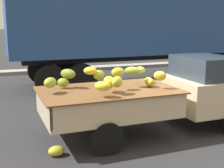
# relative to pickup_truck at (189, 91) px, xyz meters

# --- Properties ---
(ground) EXTENTS (220.00, 220.00, 0.00)m
(ground) POSITION_rel_pickup_truck_xyz_m (-0.52, -0.02, -0.89)
(ground) COLOR #28282B
(curb_strip) EXTENTS (80.00, 0.80, 0.16)m
(curb_strip) POSITION_rel_pickup_truck_xyz_m (-0.52, 9.56, -0.81)
(curb_strip) COLOR gray
(curb_strip) RESTS_ON ground
(pickup_truck) EXTENTS (5.24, 1.91, 1.70)m
(pickup_truck) POSITION_rel_pickup_truck_xyz_m (0.00, 0.00, 0.00)
(pickup_truck) COLOR #CCB793
(pickup_truck) RESTS_ON ground
(semi_trailer) EXTENTS (12.02, 2.72, 3.95)m
(semi_trailer) POSITION_rel_pickup_truck_xyz_m (2.00, 5.52, 1.65)
(semi_trailer) COLOR navy
(semi_trailer) RESTS_ON ground
(fallen_banana_bunch_near_tailgate) EXTENTS (0.32, 0.26, 0.20)m
(fallen_banana_bunch_near_tailgate) POSITION_rel_pickup_truck_xyz_m (-3.31, -0.60, -0.79)
(fallen_banana_bunch_near_tailgate) COLOR gold
(fallen_banana_bunch_near_tailgate) RESTS_ON ground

